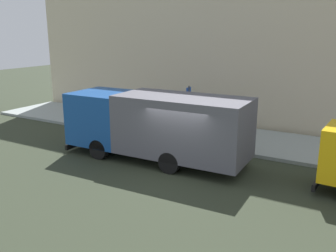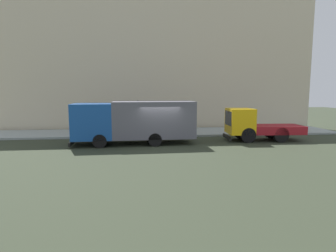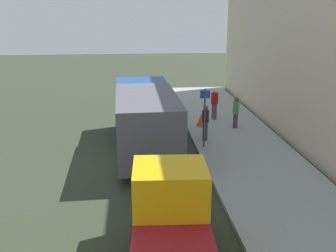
# 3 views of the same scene
# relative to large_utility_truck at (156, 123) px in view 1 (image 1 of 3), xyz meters

# --- Properties ---
(ground) EXTENTS (80.00, 80.00, 0.00)m
(ground) POSITION_rel_large_utility_truck_xyz_m (-0.70, -1.60, -1.57)
(ground) COLOR #2F3626
(sidewalk) EXTENTS (4.27, 30.00, 0.15)m
(sidewalk) POSITION_rel_large_utility_truck_xyz_m (4.43, -1.60, -1.50)
(sidewalk) COLOR #949E9B
(sidewalk) RESTS_ON ground
(building_facade) EXTENTS (0.50, 30.00, 11.93)m
(building_facade) POSITION_rel_large_utility_truck_xyz_m (7.07, -1.60, 4.39)
(building_facade) COLOR beige
(building_facade) RESTS_ON ground
(large_utility_truck) EXTENTS (2.66, 7.99, 2.81)m
(large_utility_truck) POSITION_rel_large_utility_truck_xyz_m (0.00, 0.00, 0.00)
(large_utility_truck) COLOR #164794
(large_utility_truck) RESTS_ON ground
(pedestrian_walking) EXTENTS (0.39, 0.39, 1.69)m
(pedestrian_walking) POSITION_rel_large_utility_truck_xyz_m (2.85, 0.74, -0.52)
(pedestrian_walking) COLOR #463A52
(pedestrian_walking) RESTS_ON sidewalk
(pedestrian_standing) EXTENTS (0.41, 0.41, 1.64)m
(pedestrian_standing) POSITION_rel_large_utility_truck_xyz_m (4.80, 2.56, -0.55)
(pedestrian_standing) COLOR #513748
(pedestrian_standing) RESTS_ON sidewalk
(pedestrian_third) EXTENTS (0.54, 0.54, 1.71)m
(pedestrian_third) POSITION_rel_large_utility_truck_xyz_m (4.04, 4.30, -0.53)
(pedestrian_third) COLOR brown
(pedestrian_third) RESTS_ON sidewalk
(traffic_cone_orange) EXTENTS (0.50, 0.50, 0.71)m
(traffic_cone_orange) POSITION_rel_large_utility_truck_xyz_m (3.07, 2.98, -1.07)
(traffic_cone_orange) COLOR orange
(traffic_cone_orange) RESTS_ON sidewalk
(street_sign_post) EXTENTS (0.44, 0.08, 2.67)m
(street_sign_post) POSITION_rel_large_utility_truck_xyz_m (2.62, -0.20, 0.15)
(street_sign_post) COLOR #4C5156
(street_sign_post) RESTS_ON sidewalk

